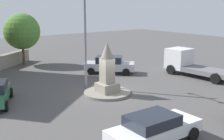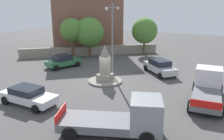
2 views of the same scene
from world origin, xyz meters
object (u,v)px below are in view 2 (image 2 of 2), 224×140
(truck_white_passing, at_px, (208,85))
(car_white_parked_right, at_px, (28,95))
(truck_grey_parked_left, at_px, (124,118))
(tree_near_wall, at_px, (89,32))
(corner_building, at_px, (86,18))
(tree_far_corner, at_px, (145,31))
(streetlamp, at_px, (112,33))
(car_green_near_island, at_px, (63,61))
(tree_mid_cluster, at_px, (72,30))
(monument, at_px, (105,65))
(car_silver_far_side, at_px, (160,66))

(truck_white_passing, bearing_deg, car_white_parked_right, -57.76)
(truck_grey_parked_left, bearing_deg, tree_near_wall, -142.28)
(tree_near_wall, bearing_deg, corner_building, -143.29)
(corner_building, relative_size, tree_far_corner, 1.97)
(tree_near_wall, bearing_deg, streetlamp, 46.83)
(car_green_near_island, distance_m, corner_building, 12.83)
(streetlamp, bearing_deg, truck_grey_parked_left, 30.40)
(car_white_parked_right, xyz_separation_m, tree_mid_cluster, (-14.23, -6.28, 3.05))
(car_white_parked_right, distance_m, corner_building, 23.04)
(truck_white_passing, bearing_deg, streetlamp, -101.50)
(car_white_parked_right, xyz_separation_m, tree_near_wall, (-15.70, -4.44, 2.72))
(truck_grey_parked_left, xyz_separation_m, tree_mid_cluster, (-14.79, -14.41, 2.72))
(truck_grey_parked_left, xyz_separation_m, corner_building, (-21.61, -16.56, 3.78))
(car_white_parked_right, bearing_deg, monument, 159.71)
(car_green_near_island, height_order, tree_mid_cluster, tree_mid_cluster)
(streetlamp, relative_size, tree_far_corner, 1.39)
(car_white_parked_right, relative_size, corner_building, 0.43)
(car_green_near_island, relative_size, tree_near_wall, 0.79)
(tree_far_corner, bearing_deg, car_silver_far_side, 29.58)
(streetlamp, relative_size, car_green_near_island, 1.70)
(car_white_parked_right, relative_size, tree_near_wall, 0.83)
(truck_white_passing, relative_size, truck_grey_parked_left, 0.99)
(monument, height_order, car_white_parked_right, monument)
(car_white_parked_right, relative_size, truck_grey_parked_left, 0.73)
(monument, bearing_deg, truck_grey_parked_left, 35.37)
(car_green_near_island, relative_size, car_silver_far_side, 0.98)
(corner_building, bearing_deg, truck_grey_parked_left, 37.47)
(corner_building, bearing_deg, tree_far_corner, 87.68)
(car_white_parked_right, bearing_deg, truck_white_passing, 122.24)
(car_silver_far_side, distance_m, tree_mid_cluster, 13.33)
(truck_white_passing, bearing_deg, corner_building, -123.96)
(truck_white_passing, xyz_separation_m, tree_far_corner, (-13.20, -10.04, 2.39))
(monument, xyz_separation_m, car_green_near_island, (-2.43, -6.96, -0.90))
(car_silver_far_side, bearing_deg, car_green_near_island, -76.67)
(car_green_near_island, xyz_separation_m, car_silver_far_side, (-2.57, 10.86, 0.05))
(corner_building, height_order, tree_far_corner, corner_building)
(truck_white_passing, xyz_separation_m, tree_mid_cluster, (-6.80, -18.07, 2.73))
(corner_building, bearing_deg, streetlamp, 42.59)
(monument, bearing_deg, tree_mid_cluster, -128.34)
(truck_white_passing, xyz_separation_m, tree_near_wall, (-8.26, -16.23, 2.40))
(car_white_parked_right, distance_m, tree_far_corner, 20.89)
(car_white_parked_right, height_order, tree_mid_cluster, tree_mid_cluster)
(streetlamp, height_order, truck_white_passing, streetlamp)
(corner_building, bearing_deg, car_green_near_island, 19.79)
(truck_white_passing, height_order, truck_grey_parked_left, truck_grey_parked_left)
(tree_far_corner, bearing_deg, car_white_parked_right, -4.83)
(car_silver_far_side, bearing_deg, car_white_parked_right, -28.28)
(truck_white_passing, height_order, tree_near_wall, tree_near_wall)
(monument, bearing_deg, streetlamp, -171.27)
(monument, relative_size, car_silver_far_side, 0.79)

